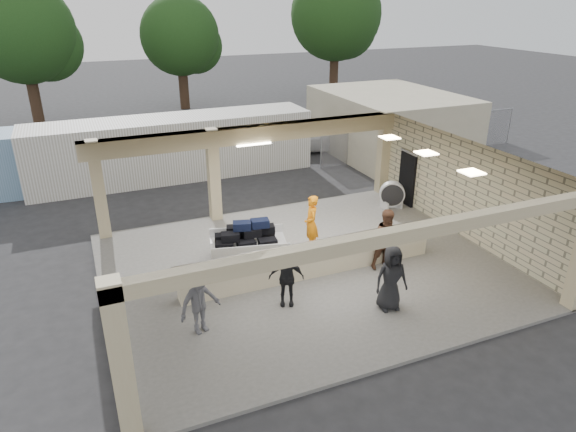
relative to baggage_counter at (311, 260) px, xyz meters
name	(u,v)px	position (x,y,z in m)	size (l,w,h in m)	color
ground	(304,270)	(0.00, 0.50, -0.59)	(120.00, 120.00, 0.00)	#252527
pavilion	(302,221)	(0.21, 1.16, 0.76)	(12.01, 10.00, 3.55)	#615F5A
baggage_counter	(311,260)	(0.00, 0.00, 0.00)	(8.20, 0.58, 0.98)	beige
luggage_cart	(248,240)	(-1.49, 1.51, 0.26)	(2.64, 1.97, 1.38)	silver
drum_fan	(392,194)	(5.17, 3.53, 0.09)	(1.01, 0.76, 1.09)	silver
baggage_handler	(311,224)	(0.67, 1.44, 0.47)	(0.70, 0.38, 1.92)	orange
passenger_a	(388,239)	(2.31, -0.50, 0.47)	(0.93, 0.41, 1.92)	brown
passenger_b	(286,278)	(-1.31, -1.20, 0.32)	(0.95, 0.35, 1.62)	black
passenger_c	(200,301)	(-3.75, -1.53, 0.39)	(1.14, 0.40, 1.76)	#4F4F54
passenger_d	(391,278)	(1.17, -2.45, 0.42)	(0.89, 0.36, 1.82)	black
car_white_a	(319,137)	(6.41, 12.57, 0.12)	(2.34, 4.93, 1.41)	white
car_white_b	(406,122)	(12.98, 13.81, 0.11)	(1.64, 4.41, 1.39)	white
car_dark	(281,127)	(5.22, 15.21, 0.20)	(1.66, 4.71, 1.57)	black
container_white	(173,147)	(-1.86, 11.06, 0.80)	(12.85, 2.57, 2.78)	white
fence	(423,135)	(11.00, 9.50, 0.47)	(12.06, 0.06, 2.03)	gray
tree_left	(28,35)	(-7.68, 24.66, 5.00)	(6.60, 6.30, 9.00)	#382619
tree_mid	(184,39)	(2.32, 26.66, 4.38)	(6.00, 5.60, 8.00)	#382619
tree_right	(338,18)	(14.32, 25.66, 5.63)	(7.20, 7.00, 10.00)	#382619
adjacent_building	(389,124)	(9.50, 10.50, 1.01)	(6.00, 8.00, 3.20)	#C1B799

